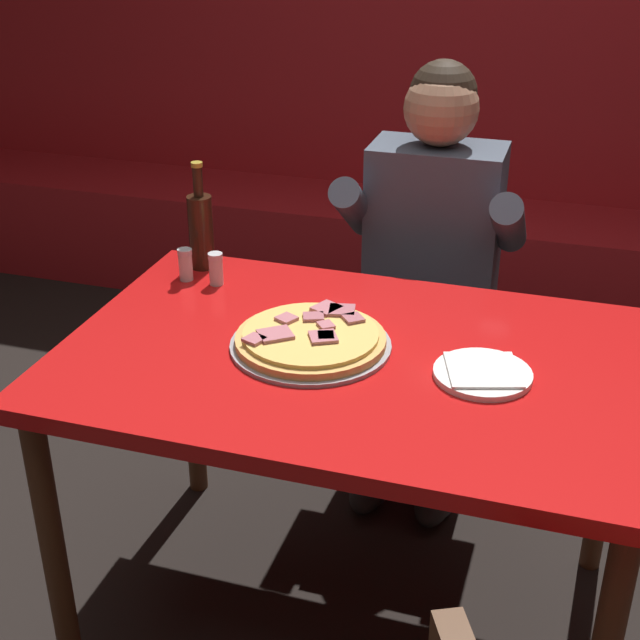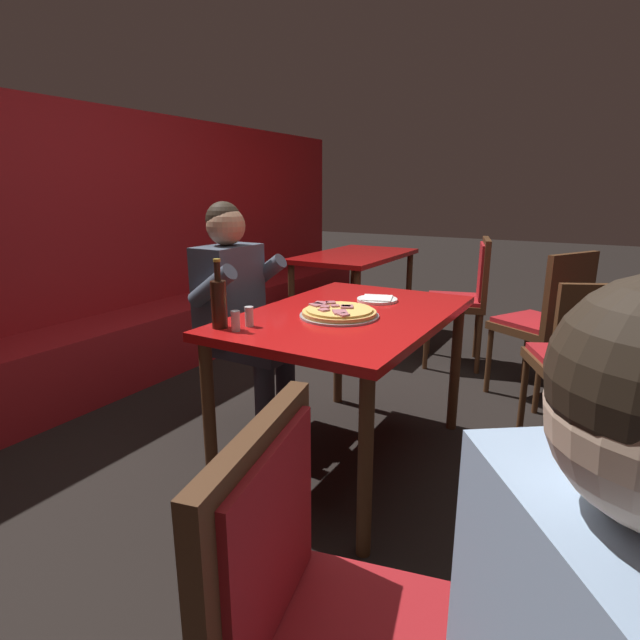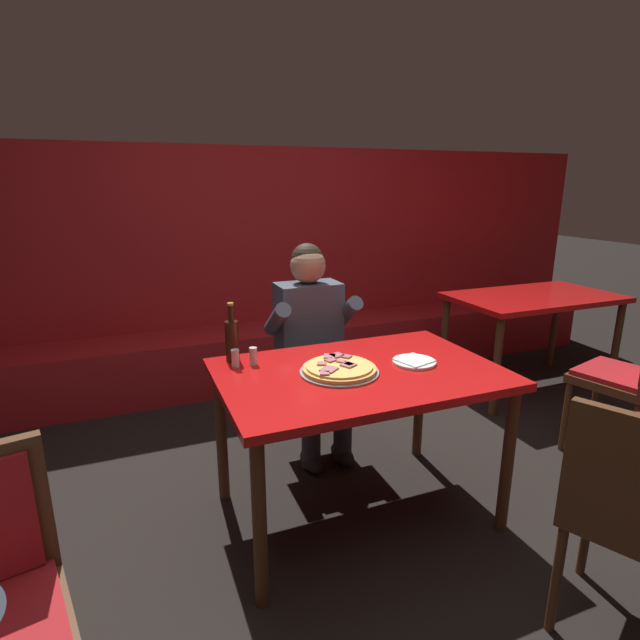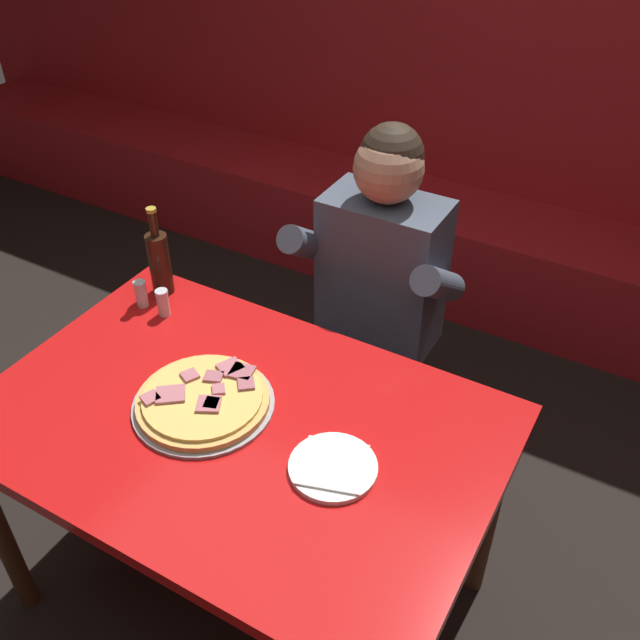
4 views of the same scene
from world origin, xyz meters
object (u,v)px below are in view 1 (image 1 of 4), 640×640
Objects in this scene: main_dining_table at (353,386)px; plate_white_paper at (483,373)px; diner_seated_blue_shirt at (427,266)px; shaker_black_pepper at (186,266)px; shaker_red_pepper_flakes at (216,270)px; beer_bottle at (201,229)px; pizza at (310,340)px.

main_dining_table is 0.30m from plate_white_paper.
plate_white_paper is 0.75m from diner_seated_blue_shirt.
shaker_black_pepper is 1.00× the size of shaker_red_pepper_flakes.
plate_white_paper is at bearing -70.11° from diner_seated_blue_shirt.
main_dining_table is 0.65m from beer_bottle.
main_dining_table is at bearing 176.39° from plate_white_paper.
shaker_red_pepper_flakes is (-0.73, 0.27, 0.03)m from plate_white_paper.
plate_white_paper is 2.44× the size of shaker_red_pepper_flakes.
beer_bottle reaches higher than shaker_black_pepper.
shaker_red_pepper_flakes is (0.08, -0.09, -0.07)m from beer_bottle.
diner_seated_blue_shirt reaches higher than shaker_black_pepper.
shaker_red_pepper_flakes is at bearing 142.84° from pizza.
diner_seated_blue_shirt is at bearing 87.13° from main_dining_table.
shaker_black_pepper is at bearing 161.32° from plate_white_paper.
shaker_red_pepper_flakes is 0.65m from diner_seated_blue_shirt.
shaker_black_pepper is at bearing 153.98° from main_dining_table.
diner_seated_blue_shirt is at bearing 31.06° from beer_bottle.
diner_seated_blue_shirt is (0.14, 0.68, -0.08)m from pizza.
main_dining_table is at bearing -30.07° from shaker_red_pepper_flakes.
plate_white_paper is at bearing -3.61° from main_dining_table.
shaker_red_pepper_flakes is (-0.34, 0.26, 0.02)m from pizza.
plate_white_paper reaches higher than main_dining_table.
main_dining_table is 1.02× the size of diner_seated_blue_shirt.
main_dining_table is at bearing -92.87° from diner_seated_blue_shirt.
shaker_red_pepper_flakes reaches higher than main_dining_table.
shaker_red_pepper_flakes reaches higher than plate_white_paper.
shaker_red_pepper_flakes is at bearing 159.44° from plate_white_paper.
plate_white_paper is (0.39, -0.02, -0.01)m from pizza.
beer_bottle is at bearing 130.44° from shaker_red_pepper_flakes.
pizza is 0.39m from plate_white_paper.
pizza is 0.55m from beer_bottle.
pizza is at bearing 177.55° from plate_white_paper.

